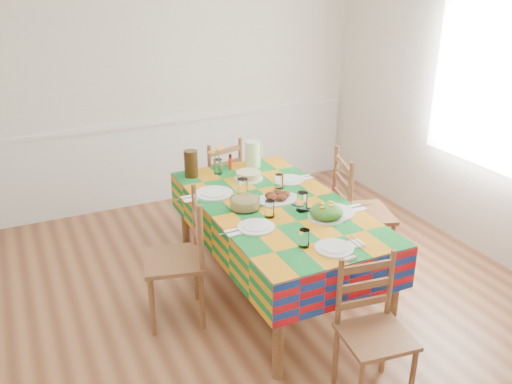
# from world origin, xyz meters

# --- Properties ---
(room) EXTENTS (4.58, 5.08, 2.78)m
(room) POSITION_xyz_m (0.00, 0.00, 1.35)
(room) COLOR brown
(room) RESTS_ON ground
(wainscot) EXTENTS (4.41, 0.06, 0.92)m
(wainscot) POSITION_xyz_m (0.00, 2.48, 0.49)
(wainscot) COLOR white
(wainscot) RESTS_ON room
(window_right) EXTENTS (0.00, 1.40, 1.40)m
(window_right) POSITION_xyz_m (2.23, 0.30, 1.50)
(window_right) COLOR white
(window_right) RESTS_ON room
(dining_table) EXTENTS (1.06, 1.97, 0.77)m
(dining_table) POSITION_xyz_m (0.26, 0.33, 0.68)
(dining_table) COLOR brown
(dining_table) RESTS_ON room
(setting_near_head) EXTENTS (0.41, 0.27, 0.12)m
(setting_near_head) POSITION_xyz_m (0.22, -0.41, 0.79)
(setting_near_head) COLOR silver
(setting_near_head) RESTS_ON dining_table
(setting_left_near) EXTENTS (0.48, 0.28, 0.13)m
(setting_left_near) POSITION_xyz_m (-0.00, 0.08, 0.80)
(setting_left_near) COLOR silver
(setting_left_near) RESTS_ON dining_table
(setting_left_far) EXTENTS (0.55, 0.33, 0.15)m
(setting_left_far) POSITION_xyz_m (-0.04, 0.66, 0.80)
(setting_left_far) COLOR silver
(setting_left_far) RESTS_ON dining_table
(setting_right_near) EXTENTS (0.57, 0.33, 0.15)m
(setting_right_near) POSITION_xyz_m (0.50, 0.05, 0.80)
(setting_right_near) COLOR silver
(setting_right_near) RESTS_ON dining_table
(setting_right_far) EXTENTS (0.47, 0.27, 0.12)m
(setting_right_far) POSITION_xyz_m (0.52, 0.66, 0.79)
(setting_right_far) COLOR silver
(setting_right_far) RESTS_ON dining_table
(meat_platter) EXTENTS (0.35, 0.25, 0.07)m
(meat_platter) POSITION_xyz_m (0.29, 0.38, 0.79)
(meat_platter) COLOR silver
(meat_platter) RESTS_ON dining_table
(salad_platter) EXTENTS (0.27, 0.27, 0.11)m
(salad_platter) POSITION_xyz_m (0.47, -0.04, 0.81)
(salad_platter) COLOR silver
(salad_platter) RESTS_ON dining_table
(pasta_bowl) EXTENTS (0.22, 0.22, 0.08)m
(pasta_bowl) POSITION_xyz_m (0.01, 0.36, 0.81)
(pasta_bowl) COLOR white
(pasta_bowl) RESTS_ON dining_table
(cake) EXTENTS (0.24, 0.24, 0.07)m
(cake) POSITION_xyz_m (0.28, 0.89, 0.80)
(cake) COLOR silver
(cake) RESTS_ON dining_table
(serving_utensils) EXTENTS (0.13, 0.28, 0.01)m
(serving_utensils) POSITION_xyz_m (0.41, 0.20, 0.77)
(serving_utensils) COLOR black
(serving_utensils) RESTS_ON dining_table
(flower_vase) EXTENTS (0.15, 0.13, 0.25)m
(flower_vase) POSITION_xyz_m (0.09, 1.12, 0.87)
(flower_vase) COLOR white
(flower_vase) RESTS_ON dining_table
(hot_sauce) EXTENTS (0.03, 0.03, 0.14)m
(hot_sauce) POSITION_xyz_m (0.23, 1.17, 0.84)
(hot_sauce) COLOR red
(hot_sauce) RESTS_ON dining_table
(green_pitcher) EXTENTS (0.14, 0.14, 0.24)m
(green_pitcher) POSITION_xyz_m (0.45, 1.15, 0.89)
(green_pitcher) COLOR #BFECA7
(green_pitcher) RESTS_ON dining_table
(tea_pitcher) EXTENTS (0.12, 0.12, 0.23)m
(tea_pitcher) POSITION_xyz_m (-0.14, 1.15, 0.88)
(tea_pitcher) COLOR black
(tea_pitcher) RESTS_ON dining_table
(name_card) EXTENTS (0.09, 0.03, 0.02)m
(name_card) POSITION_xyz_m (0.28, -0.61, 0.78)
(name_card) COLOR silver
(name_card) RESTS_ON dining_table
(chair_near) EXTENTS (0.44, 0.43, 0.90)m
(chair_near) POSITION_xyz_m (0.26, -0.91, 0.44)
(chair_near) COLOR brown
(chair_near) RESTS_ON room
(chair_far) EXTENTS (0.49, 0.48, 0.93)m
(chair_far) POSITION_xyz_m (0.27, 1.58, 0.46)
(chair_far) COLOR brown
(chair_far) RESTS_ON room
(chair_left) EXTENTS (0.51, 0.52, 0.99)m
(chair_left) POSITION_xyz_m (-0.53, 0.32, 0.49)
(chair_left) COLOR brown
(chair_left) RESTS_ON room
(chair_right) EXTENTS (0.56, 0.57, 1.06)m
(chair_right) POSITION_xyz_m (1.04, 0.34, 0.52)
(chair_right) COLOR brown
(chair_right) RESTS_ON room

